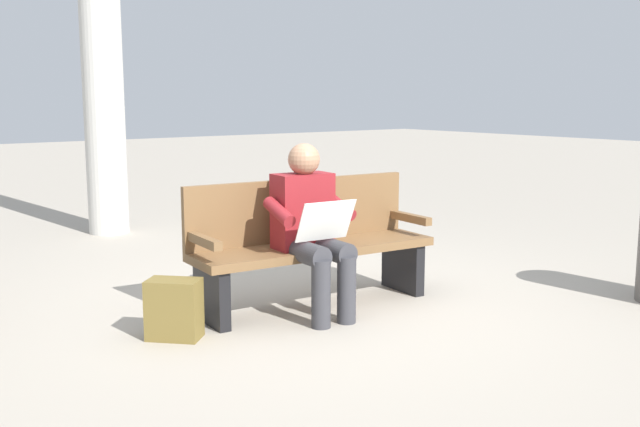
{
  "coord_description": "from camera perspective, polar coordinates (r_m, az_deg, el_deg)",
  "views": [
    {
      "loc": [
        3.09,
        4.12,
        1.5
      ],
      "look_at": [
        0.07,
        0.15,
        0.7
      ],
      "focal_mm": 41.45,
      "sensor_mm": 36.0,
      "label": 1
    }
  ],
  "objects": [
    {
      "name": "support_pillar",
      "position": [
        8.35,
        -16.53,
        12.12
      ],
      "size": [
        0.43,
        0.43,
        3.98
      ],
      "primitive_type": "cylinder",
      "color": "beige",
      "rests_on": "ground"
    },
    {
      "name": "ground_plane",
      "position": [
        5.36,
        -0.42,
        -7.13
      ],
      "size": [
        40.0,
        40.0,
        0.0
      ],
      "primitive_type": "plane",
      "color": "#A89E8E"
    },
    {
      "name": "person_seated",
      "position": [
        5.02,
        -0.69,
        -0.89
      ],
      "size": [
        0.6,
        0.6,
        1.18
      ],
      "rotation": [
        0.0,
        0.0,
        -0.09
      ],
      "color": "maroon",
      "rests_on": "ground"
    },
    {
      "name": "bench_near",
      "position": [
        5.31,
        -0.82,
        -2.19
      ],
      "size": [
        1.84,
        0.64,
        0.9
      ],
      "rotation": [
        0.0,
        0.0,
        -0.09
      ],
      "color": "brown",
      "rests_on": "ground"
    },
    {
      "name": "backpack",
      "position": [
        4.71,
        -11.17,
        -7.28
      ],
      "size": [
        0.37,
        0.37,
        0.38
      ],
      "rotation": [
        0.0,
        0.0,
        2.34
      ],
      "color": "brown",
      "rests_on": "ground"
    }
  ]
}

